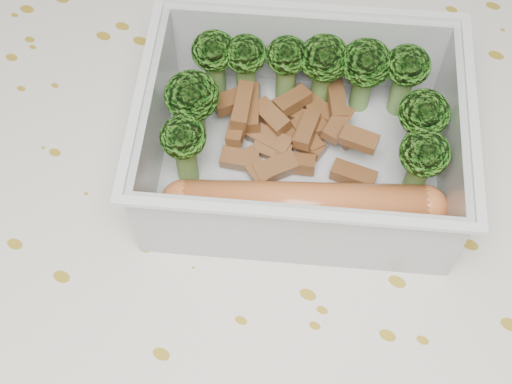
% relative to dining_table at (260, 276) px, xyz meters
% --- Properties ---
extents(dining_table, '(1.40, 0.90, 0.75)m').
position_rel_dining_table_xyz_m(dining_table, '(0.00, 0.00, 0.00)').
color(dining_table, brown).
rests_on(dining_table, ground).
extents(tablecloth, '(1.46, 0.96, 0.19)m').
position_rel_dining_table_xyz_m(tablecloth, '(0.00, 0.00, 0.05)').
color(tablecloth, silver).
rests_on(tablecloth, dining_table).
extents(lunch_container, '(0.20, 0.18, 0.06)m').
position_rel_dining_table_xyz_m(lunch_container, '(0.01, 0.04, 0.11)').
color(lunch_container, silver).
rests_on(lunch_container, tablecloth).
extents(broccoli_florets, '(0.15, 0.12, 0.05)m').
position_rel_dining_table_xyz_m(broccoli_florets, '(-0.00, 0.06, 0.13)').
color(broccoli_florets, '#608C3F').
rests_on(broccoli_florets, lunch_container).
extents(meat_pile, '(0.10, 0.08, 0.03)m').
position_rel_dining_table_xyz_m(meat_pile, '(-0.00, 0.05, 0.10)').
color(meat_pile, brown).
rests_on(meat_pile, lunch_container).
extents(sausage, '(0.14, 0.08, 0.02)m').
position_rel_dining_table_xyz_m(sausage, '(0.02, 0.00, 0.11)').
color(sausage, '#C06230').
rests_on(sausage, lunch_container).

